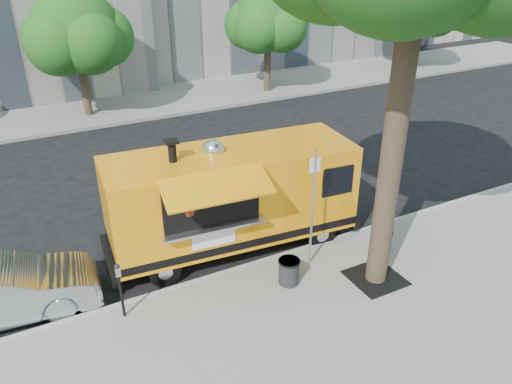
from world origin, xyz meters
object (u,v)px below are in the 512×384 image
Objects in this scene: parking_meter at (120,284)px; trash_bin_right at (383,240)px; trash_bin_left at (289,271)px; far_tree_b at (76,30)px; food_truck at (231,197)px; sign_post at (313,202)px; far_tree_c at (268,19)px; far_tree_d at (419,3)px.

parking_meter reaches higher than trash_bin_right.
trash_bin_left reaches higher than trash_bin_right.
food_truck is (1.25, -12.53, -2.33)m from far_tree_b.
trash_bin_left is at bearing -83.44° from far_tree_b.
parking_meter is 3.63m from food_truck.
sign_post is at bearing 168.20° from trash_bin_right.
far_tree_c is at bearing 65.19° from sign_post.
far_tree_b is at bearing 179.70° from far_tree_d.
trash_bin_right is at bearing -107.40° from far_tree_c.
trash_bin_right is at bearing -134.89° from far_tree_d.
far_tree_c is at bearing -1.91° from far_tree_b.
trash_bin_right is at bearing -5.34° from parking_meter.
far_tree_c is at bearing 72.60° from trash_bin_right.
far_tree_b reaches higher than trash_bin_right.
far_tree_d is at bearing 33.60° from parking_meter.
food_truck is at bearing 25.08° from parking_meter.
far_tree_d is at bearing 40.70° from sign_post.
far_tree_b is 19.00m from far_tree_d.
parking_meter is at bearing 170.18° from trash_bin_left.
far_tree_c is 10.00m from far_tree_d.
sign_post reaches higher than trash_bin_right.
far_tree_b reaches higher than trash_bin_left.
food_truck reaches higher than parking_meter.
far_tree_c reaches higher than trash_bin_left.
parking_meter is at bearing -150.17° from food_truck.
sign_post is at bearing -48.32° from food_truck.
far_tree_c reaches higher than food_truck.
far_tree_d reaches higher than trash_bin_right.
food_truck is (3.25, 1.52, 0.53)m from parking_meter.
food_truck is (-1.30, 1.72, -0.34)m from sign_post.
trash_bin_left is (3.69, -0.64, -0.50)m from parking_meter.
far_tree_d is at bearing 40.12° from trash_bin_left.
trash_bin_right is at bearing 0.64° from trash_bin_left.
far_tree_b reaches higher than far_tree_c.
sign_post is (2.55, -14.25, -1.98)m from far_tree_b.
trash_bin_left is at bearing -73.86° from food_truck.
sign_post is (-6.45, -13.95, -1.87)m from far_tree_c.
sign_post is (-16.45, -14.15, -2.04)m from far_tree_d.
sign_post reaches higher than parking_meter.
far_tree_c is 17.82m from parking_meter.
far_tree_b is 1.83× the size of sign_post.
far_tree_d is 21.79m from food_truck.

